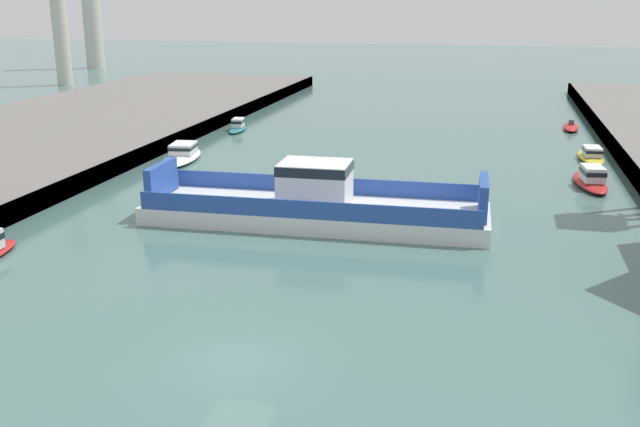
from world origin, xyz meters
TOP-DOWN VIEW (x-y plane):
  - ground_plane at (0.00, 0.00)m, footprint 400.00×400.00m
  - chain_ferry at (-1.42, 18.39)m, footprint 21.63×6.67m
  - moored_boat_near_right at (17.56, 41.41)m, footprint 2.30×6.56m
  - moored_boat_mid_left at (-17.00, 33.22)m, footprint 3.80×8.03m
  - moored_boat_mid_right at (16.46, 31.74)m, footprint 2.82×6.84m
  - moored_boat_far_left at (17.25, 57.00)m, footprint 1.89×5.38m
  - moored_boat_far_right at (-17.24, 48.03)m, footprint 2.08×5.02m

SIDE VIEW (x-z plane):
  - ground_plane at x=0.00m, z-range 0.00..0.00m
  - moored_boat_far_left at x=17.25m, z-range -0.24..0.80m
  - moored_boat_near_right at x=17.56m, z-range -0.17..1.11m
  - moored_boat_far_right at x=-17.24m, z-range -0.16..1.14m
  - moored_boat_mid_left at x=-17.00m, z-range -0.19..1.24m
  - moored_boat_mid_right at x=16.46m, z-range -0.21..1.44m
  - chain_ferry at x=-1.42m, z-range -0.78..3.08m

